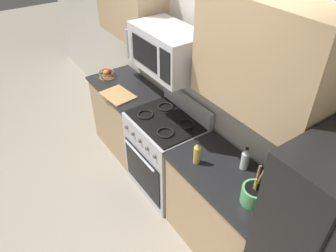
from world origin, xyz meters
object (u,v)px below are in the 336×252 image
(microwave, at_px, (168,50))
(fruit_basket, at_px, (107,74))
(apple_loose, at_px, (106,71))
(bottle_vinegar, at_px, (245,159))
(utensil_crock, at_px, (255,194))
(range_oven, at_px, (166,154))
(bottle_oil, at_px, (197,153))
(cutting_board, at_px, (118,95))

(microwave, height_order, fruit_basket, microwave)
(apple_loose, bearing_deg, fruit_basket, -16.62)
(fruit_basket, bearing_deg, bottle_vinegar, 6.54)
(microwave, distance_m, bottle_vinegar, 1.14)
(fruit_basket, bearing_deg, utensil_crock, 1.00)
(range_oven, relative_size, fruit_basket, 5.64)
(range_oven, height_order, bottle_oil, bottle_oil)
(microwave, relative_size, bottle_oil, 3.13)
(microwave, bearing_deg, cutting_board, -164.05)
(range_oven, distance_m, utensil_crock, 1.32)
(microwave, xyz_separation_m, cutting_board, (-0.70, -0.20, -0.74))
(utensil_crock, distance_m, fruit_basket, 2.39)
(cutting_board, bearing_deg, range_oven, 13.98)
(bottle_vinegar, bearing_deg, microwave, -171.61)
(bottle_oil, bearing_deg, microwave, 167.13)
(microwave, xyz_separation_m, fruit_basket, (-1.18, -0.10, -0.71))
(fruit_basket, relative_size, cutting_board, 0.52)
(range_oven, xyz_separation_m, microwave, (-0.00, 0.03, 1.19))
(range_oven, distance_m, bottle_vinegar, 1.08)
(utensil_crock, relative_size, apple_loose, 4.35)
(microwave, relative_size, bottle_vinegar, 3.24)
(utensil_crock, relative_size, cutting_board, 0.91)
(apple_loose, xyz_separation_m, bottle_vinegar, (2.17, 0.22, 0.06))
(cutting_board, bearing_deg, utensil_crock, 4.10)
(bottle_oil, bearing_deg, range_oven, 169.31)
(utensil_crock, distance_m, bottle_oil, 0.58)
(apple_loose, bearing_deg, bottle_oil, -1.97)
(microwave, height_order, utensil_crock, microwave)
(range_oven, relative_size, bottle_vinegar, 5.05)
(bottle_vinegar, bearing_deg, utensil_crock, -33.90)
(cutting_board, bearing_deg, microwave, 15.95)
(microwave, distance_m, fruit_basket, 1.38)
(apple_loose, height_order, bottle_oil, bottle_oil)
(fruit_basket, distance_m, apple_loose, 0.08)
(microwave, xyz_separation_m, bottle_vinegar, (0.92, 0.14, -0.65))
(apple_loose, distance_m, bottle_oil, 1.90)
(utensil_crock, height_order, fruit_basket, utensil_crock)
(microwave, xyz_separation_m, bottle_oil, (0.65, -0.15, -0.65))
(microwave, xyz_separation_m, utensil_crock, (1.22, -0.06, -0.67))
(cutting_board, relative_size, bottle_oil, 1.67)
(range_oven, relative_size, microwave, 1.56)
(fruit_basket, relative_size, apple_loose, 2.48)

